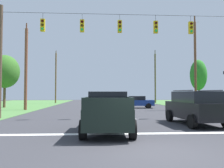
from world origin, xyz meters
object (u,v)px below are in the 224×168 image
at_px(suv_black, 195,107).
at_px(utility_pole_far_right, 155,77).
at_px(utility_pole_mid_left, 26,68).
at_px(utility_pole_mid_right, 195,64).
at_px(distant_car_oncoming, 137,102).
at_px(tree_roadside_right, 5,72).
at_px(utility_pole_far_left, 56,76).
at_px(tree_roadside_far_right, 198,75).
at_px(overhead_signal_span, 120,55).
at_px(pickup_truck, 108,112).

bearing_deg(suv_black, utility_pole_far_right, 80.26).
bearing_deg(utility_pole_far_right, utility_pole_mid_left, -136.79).
xyz_separation_m(suv_black, utility_pole_mid_right, (5.31, 12.14, 4.20)).
bearing_deg(utility_pole_mid_left, distant_car_oncoming, 12.56).
height_order(utility_pole_mid_right, tree_roadside_right, utility_pole_mid_right).
relative_size(utility_pole_mid_right, tree_roadside_right, 1.58).
relative_size(distant_car_oncoming, utility_pole_mid_left, 0.45).
height_order(suv_black, utility_pole_far_left, utility_pole_far_left).
bearing_deg(tree_roadside_right, tree_roadside_far_right, 8.81).
xyz_separation_m(overhead_signal_span, pickup_truck, (-1.22, -6.18, -3.86)).
xyz_separation_m(suv_black, utility_pole_far_right, (5.26, 30.65, 3.91)).
bearing_deg(utility_pole_mid_left, tree_roadside_far_right, 20.43).
relative_size(suv_black, utility_pole_mid_right, 0.45).
relative_size(utility_pole_far_right, utility_pole_mid_left, 1.06).
distance_m(suv_black, utility_pole_mid_right, 13.90).
xyz_separation_m(utility_pole_mid_right, utility_pole_far_left, (-19.21, 18.42, -0.18)).
bearing_deg(suv_black, overhead_signal_span, 136.45).
bearing_deg(suv_black, utility_pole_mid_left, 137.79).
relative_size(utility_pole_far_left, tree_roadside_right, 1.46).
bearing_deg(utility_pole_far_left, utility_pole_mid_left, -90.06).
relative_size(utility_pole_mid_right, tree_roadside_far_right, 1.52).
relative_size(utility_pole_mid_left, utility_pole_far_left, 0.98).
bearing_deg(suv_black, tree_roadside_right, 136.41).
bearing_deg(tree_roadside_far_right, utility_pole_far_left, 159.04).
bearing_deg(utility_pole_mid_right, tree_roadside_far_right, 64.23).
distance_m(pickup_truck, distant_car_oncoming, 18.31).
distance_m(utility_pole_mid_right, utility_pole_far_right, 18.51).
xyz_separation_m(overhead_signal_span, utility_pole_far_right, (9.39, 26.73, 0.15)).
distance_m(pickup_truck, utility_pole_mid_left, 17.59).
xyz_separation_m(utility_pole_mid_left, tree_roadside_right, (-4.10, 4.52, -0.01)).
bearing_deg(overhead_signal_span, utility_pole_far_right, 70.64).
relative_size(pickup_truck, utility_pole_mid_right, 0.50).
xyz_separation_m(utility_pole_mid_right, utility_pole_mid_left, (-19.23, 0.49, -0.55)).
relative_size(utility_pole_far_right, tree_roadside_far_right, 1.45).
xyz_separation_m(suv_black, tree_roadside_right, (-18.02, 17.16, 3.64)).
height_order(pickup_truck, utility_pole_far_right, utility_pole_far_right).
bearing_deg(pickup_truck, utility_pole_far_left, 104.62).
distance_m(utility_pole_mid_right, utility_pole_far_left, 26.61).
bearing_deg(utility_pole_mid_right, utility_pole_far_right, 90.14).
height_order(suv_black, utility_pole_far_right, utility_pole_far_right).
xyz_separation_m(utility_pole_mid_left, tree_roadside_far_right, (23.74, 8.84, -0.01)).
bearing_deg(tree_roadside_far_right, overhead_signal_span, -128.47).
bearing_deg(utility_pole_mid_right, distant_car_oncoming, 151.68).
relative_size(utility_pole_far_right, tree_roadside_right, 1.51).
bearing_deg(utility_pole_mid_right, suv_black, -113.61).
relative_size(suv_black, tree_roadside_right, 0.71).
height_order(suv_black, tree_roadside_right, tree_roadside_right).
bearing_deg(utility_pole_far_left, tree_roadside_far_right, -20.96).
relative_size(pickup_truck, suv_black, 1.12).
distance_m(suv_black, distant_car_oncoming, 15.55).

